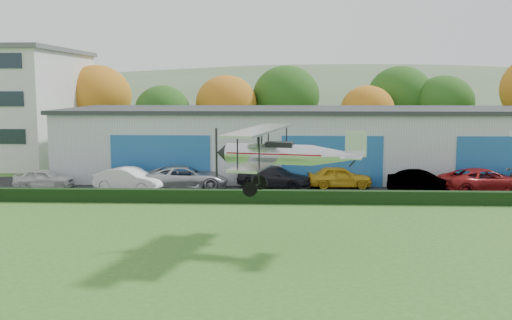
{
  "coord_description": "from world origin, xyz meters",
  "views": [
    {
      "loc": [
        1.35,
        -18.67,
        7.03
      ],
      "look_at": [
        0.17,
        10.5,
        3.34
      ],
      "focal_mm": 41.29,
      "sensor_mm": 36.0,
      "label": 1
    }
  ],
  "objects_px": {
    "car_1": "(130,180)",
    "biplane": "(282,152)",
    "car_4": "(340,177)",
    "car_3": "(274,177)",
    "car_6": "(484,181)",
    "hangar": "(326,141)",
    "car_0": "(44,178)",
    "car_5": "(422,182)",
    "car_2": "(185,178)"
  },
  "relations": [
    {
      "from": "car_1",
      "to": "biplane",
      "type": "xyz_separation_m",
      "value": [
        10.01,
        -12.7,
        3.31
      ]
    },
    {
      "from": "car_4",
      "to": "biplane",
      "type": "bearing_deg",
      "value": 161.69
    },
    {
      "from": "car_3",
      "to": "biplane",
      "type": "bearing_deg",
      "value": -161.66
    },
    {
      "from": "car_6",
      "to": "biplane",
      "type": "height_order",
      "value": "biplane"
    },
    {
      "from": "car_3",
      "to": "hangar",
      "type": "bearing_deg",
      "value": -14.22
    },
    {
      "from": "car_6",
      "to": "biplane",
      "type": "xyz_separation_m",
      "value": [
        -13.26,
        -12.93,
        3.28
      ]
    },
    {
      "from": "car_0",
      "to": "biplane",
      "type": "xyz_separation_m",
      "value": [
        16.2,
        -13.66,
        3.42
      ]
    },
    {
      "from": "car_5",
      "to": "car_6",
      "type": "xyz_separation_m",
      "value": [
        4.03,
        -0.02,
        0.08
      ]
    },
    {
      "from": "car_5",
      "to": "biplane",
      "type": "height_order",
      "value": "biplane"
    },
    {
      "from": "car_0",
      "to": "hangar",
      "type": "bearing_deg",
      "value": -72.6
    },
    {
      "from": "car_3",
      "to": "biplane",
      "type": "distance_m",
      "value": 14.85
    },
    {
      "from": "hangar",
      "to": "car_6",
      "type": "bearing_deg",
      "value": -40.31
    },
    {
      "from": "car_3",
      "to": "biplane",
      "type": "height_order",
      "value": "biplane"
    },
    {
      "from": "car_3",
      "to": "car_4",
      "type": "xyz_separation_m",
      "value": [
        4.49,
        0.27,
        -0.0
      ]
    },
    {
      "from": "car_0",
      "to": "car_3",
      "type": "relative_size",
      "value": 0.77
    },
    {
      "from": "car_0",
      "to": "car_2",
      "type": "xyz_separation_m",
      "value": [
        9.75,
        -0.03,
        0.12
      ]
    },
    {
      "from": "hangar",
      "to": "biplane",
      "type": "bearing_deg",
      "value": -99.55
    },
    {
      "from": "hangar",
      "to": "car_5",
      "type": "distance_m",
      "value": 10.15
    },
    {
      "from": "car_0",
      "to": "car_3",
      "type": "height_order",
      "value": "car_3"
    },
    {
      "from": "car_1",
      "to": "biplane",
      "type": "bearing_deg",
      "value": -123.51
    },
    {
      "from": "hangar",
      "to": "car_0",
      "type": "bearing_deg",
      "value": -159.22
    },
    {
      "from": "car_2",
      "to": "car_3",
      "type": "bearing_deg",
      "value": -91.04
    },
    {
      "from": "hangar",
      "to": "biplane",
      "type": "xyz_separation_m",
      "value": [
        -3.56,
        -21.17,
        1.49
      ]
    },
    {
      "from": "car_0",
      "to": "car_6",
      "type": "relative_size",
      "value": 0.67
    },
    {
      "from": "car_1",
      "to": "car_2",
      "type": "height_order",
      "value": "car_2"
    },
    {
      "from": "car_1",
      "to": "car_3",
      "type": "distance_m",
      "value": 9.73
    },
    {
      "from": "hangar",
      "to": "biplane",
      "type": "distance_m",
      "value": 21.52
    },
    {
      "from": "car_0",
      "to": "car_3",
      "type": "distance_m",
      "value": 15.78
    },
    {
      "from": "car_5",
      "to": "biplane",
      "type": "distance_m",
      "value": 16.26
    },
    {
      "from": "car_0",
      "to": "car_4",
      "type": "relative_size",
      "value": 0.9
    },
    {
      "from": "car_2",
      "to": "car_3",
      "type": "height_order",
      "value": "car_2"
    },
    {
      "from": "car_1",
      "to": "car_6",
      "type": "height_order",
      "value": "car_6"
    },
    {
      "from": "car_1",
      "to": "car_4",
      "type": "xyz_separation_m",
      "value": [
        14.07,
        2.03,
        -0.04
      ]
    },
    {
      "from": "car_4",
      "to": "biplane",
      "type": "distance_m",
      "value": 15.64
    },
    {
      "from": "car_1",
      "to": "car_3",
      "type": "relative_size",
      "value": 0.93
    },
    {
      "from": "car_2",
      "to": "biplane",
      "type": "xyz_separation_m",
      "value": [
        6.46,
        -13.63,
        3.3
      ]
    },
    {
      "from": "car_5",
      "to": "hangar",
      "type": "bearing_deg",
      "value": 45.46
    },
    {
      "from": "car_1",
      "to": "biplane",
      "type": "height_order",
      "value": "biplane"
    },
    {
      "from": "car_2",
      "to": "car_6",
      "type": "relative_size",
      "value": 0.98
    },
    {
      "from": "car_3",
      "to": "car_4",
      "type": "relative_size",
      "value": 1.18
    },
    {
      "from": "biplane",
      "to": "car_5",
      "type": "bearing_deg",
      "value": 67.17
    },
    {
      "from": "car_1",
      "to": "car_6",
      "type": "bearing_deg",
      "value": -71.18
    },
    {
      "from": "hangar",
      "to": "car_2",
      "type": "distance_m",
      "value": 12.66
    },
    {
      "from": "biplane",
      "to": "hangar",
      "type": "bearing_deg",
      "value": 93.09
    },
    {
      "from": "car_6",
      "to": "biplane",
      "type": "bearing_deg",
      "value": 120.91
    },
    {
      "from": "hangar",
      "to": "car_0",
      "type": "distance_m",
      "value": 21.23
    },
    {
      "from": "car_5",
      "to": "car_6",
      "type": "bearing_deg",
      "value": -79.51
    },
    {
      "from": "car_4",
      "to": "car_6",
      "type": "bearing_deg",
      "value": -103.99
    },
    {
      "from": "car_0",
      "to": "car_6",
      "type": "distance_m",
      "value": 29.47
    },
    {
      "from": "car_2",
      "to": "biplane",
      "type": "height_order",
      "value": "biplane"
    }
  ]
}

